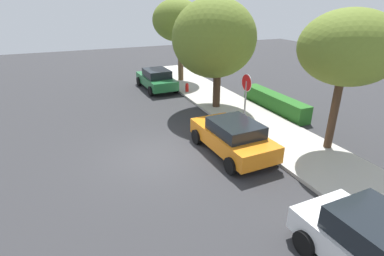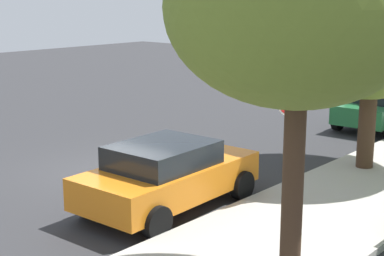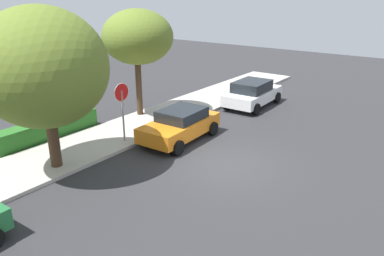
% 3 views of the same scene
% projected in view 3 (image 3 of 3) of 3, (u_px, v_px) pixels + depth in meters
% --- Properties ---
extents(ground_plane, '(60.00, 60.00, 0.00)m').
position_uv_depth(ground_plane, '(224.00, 163.00, 14.60)').
color(ground_plane, '#2D2D30').
extents(sidewalk_curb, '(32.00, 3.19, 0.14)m').
position_uv_depth(sidewalk_curb, '(124.00, 132.00, 17.69)').
color(sidewalk_curb, '#B2ADA3').
rests_on(sidewalk_curb, ground_plane).
extents(stop_sign, '(0.80, 0.08, 2.73)m').
position_uv_depth(stop_sign, '(122.00, 103.00, 15.86)').
color(stop_sign, gray).
rests_on(stop_sign, ground_plane).
extents(parked_car_orange, '(4.09, 2.17, 1.42)m').
position_uv_depth(parked_car_orange, '(180.00, 124.00, 16.67)').
color(parked_car_orange, orange).
rests_on(parked_car_orange, ground_plane).
extents(parked_car_white, '(4.26, 2.19, 1.51)m').
position_uv_depth(parked_car_white, '(252.00, 93.00, 21.62)').
color(parked_car_white, white).
rests_on(parked_car_white, ground_plane).
extents(street_tree_near_corner, '(4.46, 4.46, 5.96)m').
position_uv_depth(street_tree_near_corner, '(43.00, 68.00, 12.63)').
color(street_tree_near_corner, '#422D1E').
rests_on(street_tree_near_corner, ground_plane).
extents(street_tree_far, '(3.58, 3.58, 5.55)m').
position_uv_depth(street_tree_far, '(138.00, 37.00, 18.67)').
color(street_tree_far, '#422D1E').
rests_on(street_tree_far, ground_plane).
extents(front_yard_hedge, '(4.92, 0.81, 0.92)m').
position_uv_depth(front_yard_hedge, '(48.00, 130.00, 16.79)').
color(front_yard_hedge, '#286623').
rests_on(front_yard_hedge, ground_plane).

